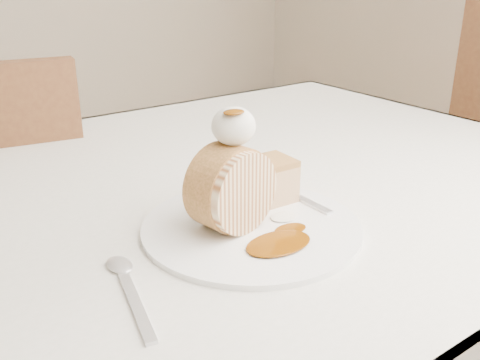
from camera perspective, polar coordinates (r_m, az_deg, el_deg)
table at (r=0.81m, az=-7.46°, el=-6.97°), size 1.40×0.90×0.75m
plate at (r=0.66m, az=1.22°, el=-5.03°), size 0.28×0.28×0.01m
roulade_slice at (r=0.63m, az=-0.91°, el=-0.94°), size 0.11×0.07×0.10m
cake_chunk at (r=0.71m, az=3.18°, el=-0.28°), size 0.06×0.06×0.05m
whipped_cream at (r=0.62m, az=-0.70°, el=5.78°), size 0.05×0.05×0.05m
caramel_drizzle at (r=0.60m, az=-0.68°, el=7.78°), size 0.03×0.02×0.01m
caramel_pool at (r=0.61m, az=4.12°, el=-6.74°), size 0.09×0.06×0.00m
fork at (r=0.73m, az=6.46°, el=-1.94°), size 0.02×0.16×0.00m
spoon at (r=0.53m, az=-11.00°, el=-13.02°), size 0.05×0.15×0.00m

